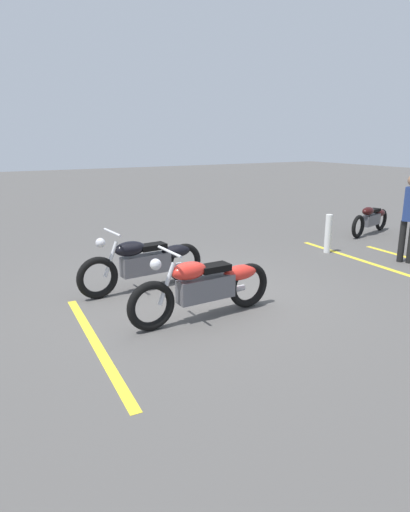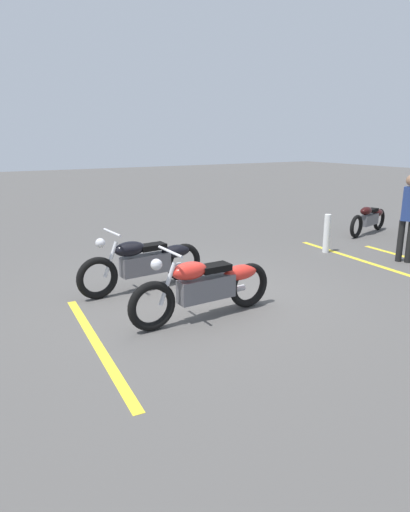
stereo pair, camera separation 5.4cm
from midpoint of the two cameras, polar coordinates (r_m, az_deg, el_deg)
name	(u,v)px [view 1 (the left image)]	position (r m, az deg, el deg)	size (l,w,h in m)	color
ground_plane	(201,296)	(7.04, -0.33, -5.20)	(60.00, 60.00, 0.00)	#514F4C
motorcycle_bright_foreground	(206,285)	(6.11, 0.43, -3.82)	(2.23, 0.62, 1.04)	black
motorcycle_dark_foreground	(146,262)	(7.32, -7.38, -0.72)	(2.23, 0.62, 1.04)	black
motorcycle_row_right	(371,219)	(12.32, 20.76, 4.52)	(1.88, 0.62, 0.72)	black
bystander_near_row	(410,214)	(9.60, 25.01, 4.88)	(0.29, 0.31, 1.75)	black
bollard_post	(328,234)	(9.96, 15.71, 2.78)	(0.14, 0.14, 0.84)	white
parking_stripe_near	(96,343)	(5.66, -13.61, -10.85)	(3.20, 0.12, 0.01)	yellow
parking_stripe_mid	(355,258)	(9.73, 18.90, -0.28)	(3.20, 0.12, 0.01)	yellow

